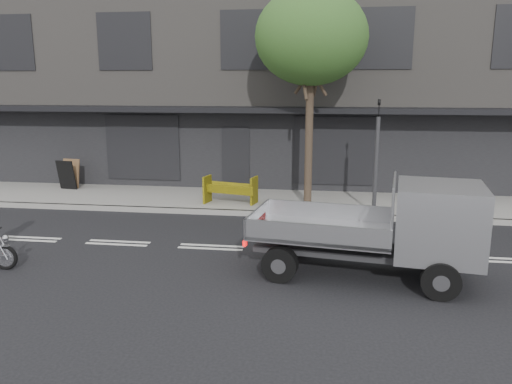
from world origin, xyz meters
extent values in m
plane|color=black|center=(0.00, 0.00, 0.00)|extent=(80.00, 80.00, 0.00)
cube|color=gray|center=(0.00, 4.70, 0.07)|extent=(32.00, 3.20, 0.15)
cube|color=gray|center=(0.00, 3.10, 0.07)|extent=(32.00, 0.20, 0.15)
cube|color=slate|center=(0.00, 11.30, 4.00)|extent=(26.00, 10.00, 8.00)
cylinder|color=#382B21|center=(2.20, 4.20, 2.00)|extent=(0.24, 0.24, 4.00)
ellipsoid|color=#3C5921|center=(2.20, 4.20, 5.30)|extent=(3.40, 3.40, 2.89)
cylinder|color=#2D2D30|center=(4.20, 3.35, 1.50)|extent=(0.12, 0.12, 3.00)
imported|color=black|center=(4.20, 3.35, 3.25)|extent=(0.08, 0.10, 0.50)
torus|color=black|center=(-4.08, -2.06, 0.27)|extent=(0.57, 0.13, 0.57)
cylinder|color=black|center=(1.86, -1.92, 0.36)|extent=(0.76, 0.37, 0.73)
cylinder|color=black|center=(2.10, -0.30, 0.36)|extent=(0.76, 0.37, 0.73)
cylinder|color=black|center=(4.90, -2.36, 0.36)|extent=(0.76, 0.37, 0.73)
cylinder|color=black|center=(5.14, -0.75, 0.36)|extent=(0.76, 0.37, 0.73)
cube|color=#2D2D30|center=(3.50, -1.33, 0.53)|extent=(4.50, 1.59, 0.13)
cube|color=#ADAEB2|center=(4.97, -1.55, 1.29)|extent=(1.86, 1.94, 1.44)
cube|color=black|center=(4.97, -1.55, 1.71)|extent=(1.66, 1.82, 0.53)
cube|color=#A6A6AA|center=(2.69, -1.21, 0.88)|extent=(3.12, 2.27, 0.10)
camera|label=1|loc=(2.69, -11.41, 3.95)|focal=35.00mm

